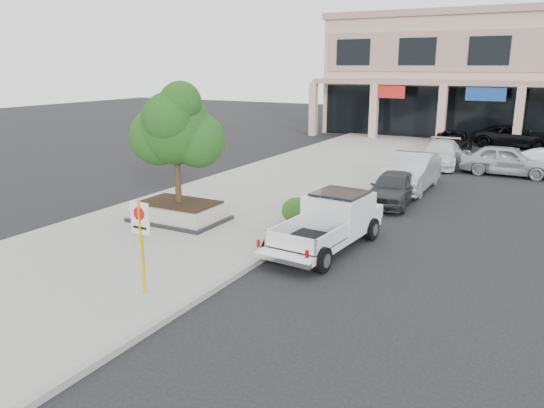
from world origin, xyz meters
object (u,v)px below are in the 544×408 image
at_px(planter, 179,211).
at_px(lot_car_a, 507,160).
at_px(pickup_truck, 325,224).
at_px(curb_car_b, 411,172).
at_px(curb_car_d, 452,142).
at_px(planter_tree, 181,128).
at_px(no_parking_sign, 141,235).
at_px(curb_car_c, 441,154).
at_px(lot_car_d, 517,137).
at_px(curb_car_a, 393,188).

distance_m(planter, lot_car_a, 17.68).
relative_size(pickup_truck, curb_car_b, 1.03).
xyz_separation_m(planter, curb_car_d, (5.47, 21.14, 0.23)).
xyz_separation_m(planter_tree, no_parking_sign, (3.07, -5.55, -1.78)).
bearing_deg(lot_car_a, curb_car_b, 148.90).
bearing_deg(planter, curb_car_c, 70.15).
xyz_separation_m(lot_car_a, lot_car_d, (-0.37, 10.48, -0.02)).
bearing_deg(pickup_truck, planter, -175.00).
height_order(no_parking_sign, lot_car_a, no_parking_sign).
relative_size(planter, curb_car_c, 0.65).
bearing_deg(pickup_truck, curb_car_b, 93.27).
height_order(curb_car_c, lot_car_d, lot_car_d).
distance_m(no_parking_sign, curb_car_a, 12.15).
height_order(planter_tree, no_parking_sign, planter_tree).
height_order(curb_car_c, lot_car_a, lot_car_a).
bearing_deg(no_parking_sign, curb_car_b, 79.96).
bearing_deg(curb_car_d, planter, -111.63).
bearing_deg(curb_car_a, lot_car_d, 77.55).
height_order(planter, lot_car_a, lot_car_a).
bearing_deg(curb_car_a, planter_tree, -135.64).
bearing_deg(no_parking_sign, pickup_truck, 66.23).
relative_size(pickup_truck, curb_car_d, 1.02).
bearing_deg(planter_tree, planter, -131.03).
distance_m(pickup_truck, lot_car_a, 15.44).
relative_size(no_parking_sign, curb_car_a, 0.58).
bearing_deg(no_parking_sign, lot_car_d, 79.51).
bearing_deg(planter, curb_car_a, 47.69).
xyz_separation_m(curb_car_d, lot_car_a, (3.82, -6.10, 0.07)).
bearing_deg(curb_car_c, curb_car_a, -94.60).
distance_m(no_parking_sign, lot_car_d, 31.45).
xyz_separation_m(no_parking_sign, curb_car_a, (2.65, 11.82, -0.95)).
relative_size(planter_tree, curb_car_c, 0.82).
height_order(planter, planter_tree, planter_tree).
xyz_separation_m(curb_car_a, curb_car_c, (-0.07, 9.57, 0.03)).
height_order(curb_car_a, lot_car_d, lot_car_d).
bearing_deg(pickup_truck, lot_car_d, 87.13).
relative_size(planter, lot_car_a, 0.70).
bearing_deg(curb_car_c, planter, -114.87).
bearing_deg(no_parking_sign, curb_car_a, 77.38).
height_order(no_parking_sign, lot_car_d, no_parking_sign).
distance_m(planter, curb_car_a, 8.69).
relative_size(curb_car_a, curb_car_d, 0.79).
xyz_separation_m(curb_car_b, curb_car_d, (-0.34, 11.82, -0.12)).
bearing_deg(curb_car_c, lot_car_d, 66.69).
relative_size(curb_car_d, lot_car_a, 1.12).
height_order(curb_car_a, curb_car_c, curb_car_c).
bearing_deg(curb_car_b, no_parking_sign, -100.35).
height_order(curb_car_b, curb_car_d, curb_car_b).
relative_size(no_parking_sign, curb_car_d, 0.45).
height_order(planter, no_parking_sign, no_parking_sign).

